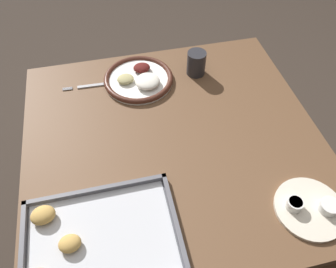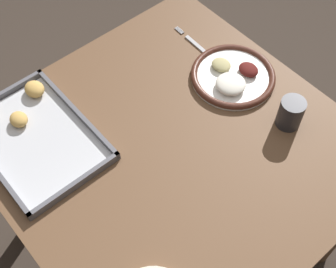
# 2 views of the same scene
# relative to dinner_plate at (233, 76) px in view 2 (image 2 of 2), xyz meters

# --- Properties ---
(ground_plane) EXTENTS (8.00, 8.00, 0.00)m
(ground_plane) POSITION_rel_dinner_plate_xyz_m (-0.06, 0.29, -0.72)
(ground_plane) COLOR #382D26
(dining_table) EXTENTS (0.93, 0.91, 0.71)m
(dining_table) POSITION_rel_dinner_plate_xyz_m (-0.06, 0.29, -0.13)
(dining_table) COLOR brown
(dining_table) RESTS_ON ground_plane
(dinner_plate) EXTENTS (0.25, 0.25, 0.04)m
(dinner_plate) POSITION_rel_dinner_plate_xyz_m (0.00, 0.00, 0.00)
(dinner_plate) COLOR white
(dinner_plate) RESTS_ON dining_table
(fork) EXTENTS (0.21, 0.02, 0.00)m
(fork) POSITION_rel_dinner_plate_xyz_m (0.16, -0.01, -0.01)
(fork) COLOR #B2B2B7
(fork) RESTS_ON dining_table
(baking_tray) EXTENTS (0.39, 0.28, 0.04)m
(baking_tray) POSITION_rel_dinner_plate_xyz_m (0.22, 0.55, -0.00)
(baking_tray) COLOR #595960
(baking_tray) RESTS_ON dining_table
(drinking_cup) EXTENTS (0.07, 0.07, 0.09)m
(drinking_cup) POSITION_rel_dinner_plate_xyz_m (-0.21, -0.00, 0.03)
(drinking_cup) COLOR #28282D
(drinking_cup) RESTS_ON dining_table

